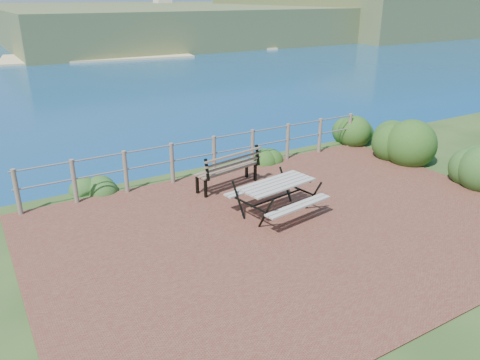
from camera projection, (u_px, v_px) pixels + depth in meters
name	position (u px, v px, depth m)	size (l,w,h in m)	color
ground	(294.00, 226.00, 9.34)	(10.00, 7.00, 0.12)	brown
safety_railing	(214.00, 153.00, 11.80)	(9.40, 0.10, 1.00)	#6B5B4C
distant_bay	(323.00, 6.00, 254.18)	(290.00, 232.36, 24.00)	#415229
picnic_table	(276.00, 195.00, 9.67)	(1.70, 1.40, 0.69)	#9D968D
park_bench	(227.00, 163.00, 10.97)	(1.71, 0.71, 0.94)	brown
shrub_right_front	(400.00, 157.00, 13.29)	(1.58, 1.58, 2.24)	#1C4715
shrub_right_back	(479.00, 184.00, 11.41)	(1.22, 1.22, 1.74)	#215520
shrub_right_edge	(358.00, 142.00, 14.65)	(1.02, 1.02, 1.46)	#1C4715
shrub_lip_west	(91.00, 192.00, 10.96)	(0.81, 0.81, 0.57)	#215520
shrub_lip_east	(265.00, 159.00, 13.14)	(0.81, 0.81, 0.57)	#1C4715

